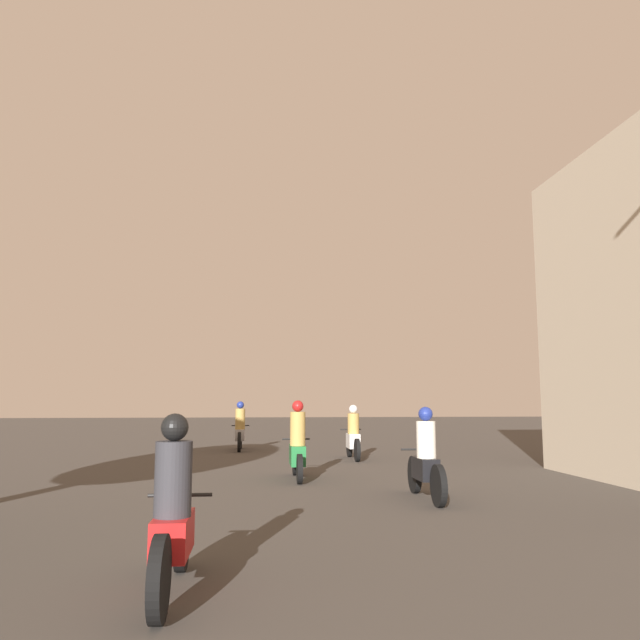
{
  "coord_description": "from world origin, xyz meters",
  "views": [
    {
      "loc": [
        -0.82,
        0.37,
        1.66
      ],
      "look_at": [
        0.99,
        18.28,
        3.96
      ],
      "focal_mm": 35.0,
      "sensor_mm": 36.0,
      "label": 1
    }
  ],
  "objects": [
    {
      "name": "motorcycle_red",
      "position": [
        -1.53,
        6.04,
        0.62
      ],
      "size": [
        0.6,
        2.09,
        1.54
      ],
      "rotation": [
        0.0,
        0.0,
        0.14
      ],
      "color": "black",
      "rests_on": "ground_plane"
    },
    {
      "name": "motorcycle_black",
      "position": [
        2.02,
        10.79,
        0.62
      ],
      "size": [
        0.6,
        2.15,
        1.54
      ],
      "rotation": [
        0.0,
        0.0,
        0.09
      ],
      "color": "black",
      "rests_on": "ground_plane"
    },
    {
      "name": "motorcycle_green",
      "position": [
        0.05,
        13.66,
        0.65
      ],
      "size": [
        0.6,
        2.04,
        1.64
      ],
      "rotation": [
        0.0,
        0.0,
        0.17
      ],
      "color": "black",
      "rests_on": "ground_plane"
    },
    {
      "name": "motorcycle_white",
      "position": [
        1.89,
        17.93,
        0.61
      ],
      "size": [
        0.6,
        2.04,
        1.51
      ],
      "rotation": [
        0.0,
        0.0,
        -0.13
      ],
      "color": "black",
      "rests_on": "ground_plane"
    },
    {
      "name": "motorcycle_silver",
      "position": [
        -1.35,
        21.4,
        0.64
      ],
      "size": [
        0.6,
        2.08,
        1.6
      ],
      "rotation": [
        0.0,
        0.0,
        -0.15
      ],
      "color": "black",
      "rests_on": "ground_plane"
    }
  ]
}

